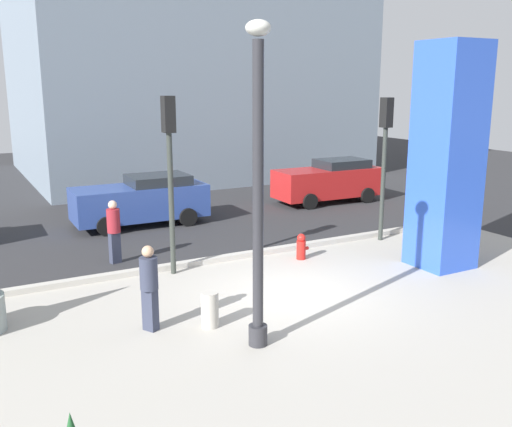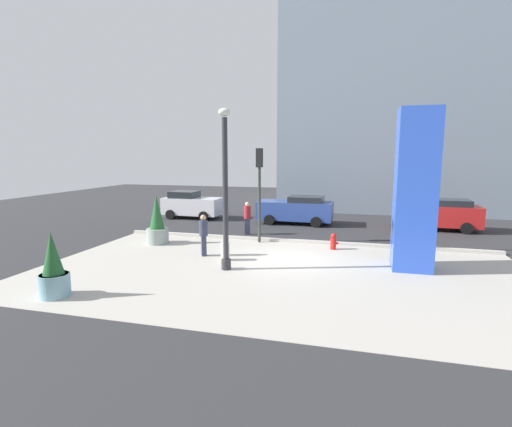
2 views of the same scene
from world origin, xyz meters
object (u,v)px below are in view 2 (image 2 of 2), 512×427
Objects in this scene: car_intersection at (296,210)px; car_passing_lane at (191,205)px; traffic_light_corner at (414,184)px; pedestrian_on_sidewalk at (247,216)px; potted_plant_near_right at (157,224)px; fire_hydrant at (333,242)px; car_curb_east at (438,214)px; concrete_bollard at (225,251)px; art_pillar_blue at (415,191)px; potted_plant_by_pillar at (53,271)px; lamp_post at (225,193)px; pedestrian_crossing at (204,233)px; traffic_light_far_side at (259,180)px.

car_intersection is 7.22m from car_passing_lane.
pedestrian_on_sidewalk is at bearing 168.09° from traffic_light_corner.
potted_plant_near_right reaches higher than fire_hydrant.
car_curb_east reaches higher than pedestrian_on_sidewalk.
art_pillar_blue is at bearing 5.55° from concrete_bollard.
potted_plant_near_right is at bearing -128.48° from car_intersection.
car_intersection is at bearing 70.26° from potted_plant_by_pillar.
car_intersection is at bearing 80.75° from concrete_bollard.
lamp_post is 2.94m from pedestrian_crossing.
art_pillar_blue reaches higher than car_passing_lane.
car_passing_lane is (-2.08, 14.63, 0.09)m from potted_plant_by_pillar.
potted_plant_near_right is at bearing -172.75° from traffic_light_corner.
pedestrian_on_sidewalk is 1.00× the size of pedestrian_crossing.
potted_plant_by_pillar is 0.51× the size of car_passing_lane.
concrete_bollard is at bearing -25.71° from potted_plant_near_right.
art_pillar_blue is 10.38m from car_intersection.
potted_plant_by_pillar reaches higher than car_passing_lane.
potted_plant_near_right is at bearing -78.16° from car_passing_lane.
potted_plant_near_right is 1.34× the size of pedestrian_on_sidewalk.
pedestrian_crossing is at bearing -62.87° from car_passing_lane.
potted_plant_near_right is 0.51× the size of car_intersection.
car_curb_east reaches higher than pedestrian_crossing.
car_passing_lane is (-7.21, 0.33, 0.02)m from car_intersection.
car_passing_lane is (-5.73, 9.45, 0.53)m from concrete_bollard.
potted_plant_by_pillar is at bearing -142.12° from traffic_light_corner.
traffic_light_far_side is (-6.64, 2.84, 0.11)m from art_pillar_blue.
lamp_post reaches higher than fire_hydrant.
art_pillar_blue is 7.92× the size of concrete_bollard.
fire_hydrant is at bearing 25.77° from pedestrian_crossing.
art_pillar_blue is at bearing -55.90° from car_intersection.
traffic_light_far_side is 2.59× the size of pedestrian_on_sidewalk.
pedestrian_crossing is at bearing -106.62° from car_intersection.
traffic_light_corner is (3.34, 0.51, 2.64)m from fire_hydrant.
traffic_light_far_side is 10.91m from car_curb_east.
lamp_post is 1.00× the size of art_pillar_blue.
lamp_post is 2.49× the size of potted_plant_near_right.
traffic_light_far_side reaches higher than car_intersection.
car_intersection is (-5.70, 8.42, -2.08)m from art_pillar_blue.
traffic_light_far_side is (4.19, 8.72, 2.26)m from potted_plant_by_pillar.
pedestrian_on_sidewalk is at bearing -158.45° from car_curb_east.
traffic_light_far_side is 6.96m from traffic_light_corner.
lamp_post is 4.74m from traffic_light_far_side.
traffic_light_far_side is 0.99× the size of car_curb_east.
traffic_light_far_side is at bearing 179.57° from traffic_light_corner.
fire_hydrant is 4.29m from traffic_light_corner.
potted_plant_near_right is (-11.35, 1.31, -2.02)m from art_pillar_blue.
art_pillar_blue reaches higher than concrete_bollard.
fire_hydrant is at bearing -171.27° from traffic_light_corner.
car_curb_east is at bearing 31.94° from traffic_light_far_side.
car_curb_east is (9.62, 9.20, 0.53)m from concrete_bollard.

